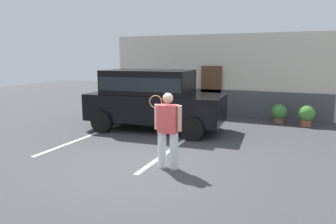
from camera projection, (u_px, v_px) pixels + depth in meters
ground_plane at (153, 165)px, 7.21m from camera, size 40.00×40.00×0.00m
parking_stripe_0 at (87, 136)px, 9.75m from camera, size 0.12×4.40×0.01m
parking_stripe_1 at (174, 147)px, 8.59m from camera, size 0.12×4.40×0.01m
house_frontage at (224, 77)px, 13.21m from camera, size 10.22×0.40×3.43m
parked_suv at (153, 97)px, 10.52m from camera, size 4.73×2.44×2.05m
tennis_player_man at (168, 130)px, 6.84m from camera, size 0.78×0.29×1.72m
potted_plant_by_porch at (279, 113)px, 11.57m from camera, size 0.56×0.56×0.73m
potted_plant_secondary at (306, 114)px, 11.15m from camera, size 0.58×0.58×0.77m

